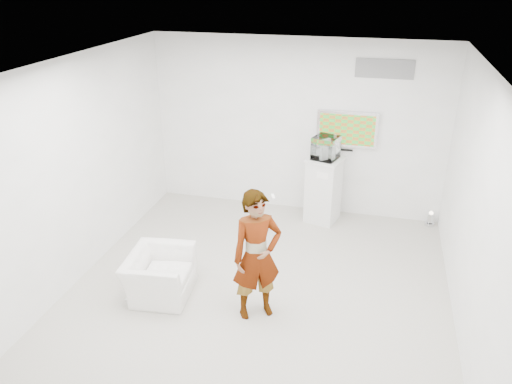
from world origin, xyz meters
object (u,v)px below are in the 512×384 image
Objects in this scene: person at (257,256)px; floor_uplight at (430,219)px; tv at (347,129)px; armchair at (160,274)px; pedestal at (323,190)px.

person is 3.81m from floor_uplight.
tv is at bearing 43.89° from person.
person is at bearing -127.18° from floor_uplight.
tv is 0.60× the size of person.
floor_uplight is (2.26, 2.98, -0.71)m from person.
tv is 3.87m from armchair.
tv is 3.25m from person.
armchair is (-2.10, -2.99, -1.26)m from tv.
pedestal is (-0.30, -0.33, -0.99)m from tv.
armchair is 4.63m from floor_uplight.
person reaches higher than pedestal.
tv is 1.08m from pedestal.
person reaches higher than floor_uplight.
pedestal is at bearing -172.54° from floor_uplight.
floor_uplight is at bearing -56.81° from armchair.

